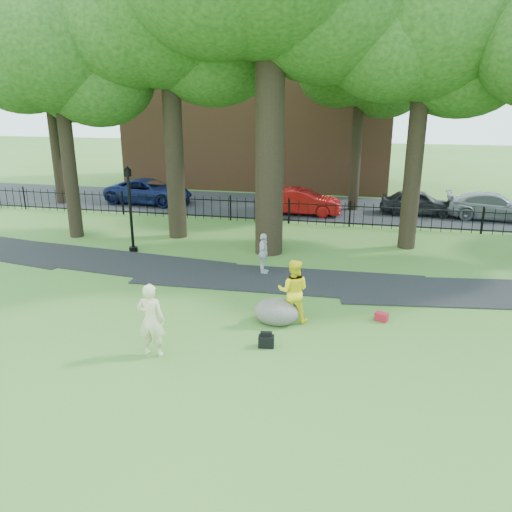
% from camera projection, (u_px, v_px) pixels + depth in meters
% --- Properties ---
extents(ground, '(120.00, 120.00, 0.00)m').
position_uv_depth(ground, '(219.00, 325.00, 13.82)').
color(ground, '#3F6824').
rests_on(ground, ground).
extents(footpath, '(36.07, 3.85, 0.03)m').
position_uv_depth(footpath, '(279.00, 280.00, 17.23)').
color(footpath, black).
rests_on(footpath, ground).
extents(street, '(80.00, 7.00, 0.02)m').
position_uv_depth(street, '(300.00, 207.00, 28.68)').
color(street, black).
rests_on(street, ground).
extents(iron_fence, '(44.00, 0.04, 1.20)m').
position_uv_depth(iron_fence, '(289.00, 212.00, 24.79)').
color(iron_fence, black).
rests_on(iron_fence, ground).
extents(brick_building, '(18.00, 8.00, 12.00)m').
position_uv_depth(brick_building, '(261.00, 98.00, 35.13)').
color(brick_building, brown).
rests_on(brick_building, ground).
extents(tree_row, '(26.82, 7.96, 12.42)m').
position_uv_depth(tree_row, '(291.00, 39.00, 19.04)').
color(tree_row, black).
rests_on(tree_row, ground).
extents(woman, '(0.70, 0.48, 1.86)m').
position_uv_depth(woman, '(151.00, 320.00, 11.98)').
color(woman, beige).
rests_on(woman, ground).
extents(man, '(0.91, 0.73, 1.81)m').
position_uv_depth(man, '(293.00, 291.00, 13.84)').
color(man, yellow).
rests_on(man, ground).
extents(pedestrian, '(0.41, 0.89, 1.48)m').
position_uv_depth(pedestrian, '(263.00, 254.00, 17.69)').
color(pedestrian, silver).
rests_on(pedestrian, ground).
extents(boulder, '(1.32, 1.01, 0.75)m').
position_uv_depth(boulder, '(276.00, 310.00, 13.91)').
color(boulder, '#6A6258').
rests_on(boulder, ground).
extents(lamppost, '(0.35, 0.35, 3.49)m').
position_uv_depth(lamppost, '(130.00, 211.00, 19.93)').
color(lamppost, black).
rests_on(lamppost, ground).
extents(backpack, '(0.43, 0.30, 0.30)m').
position_uv_depth(backpack, '(266.00, 341.00, 12.60)').
color(backpack, black).
rests_on(backpack, ground).
extents(red_bag, '(0.41, 0.33, 0.24)m').
position_uv_depth(red_bag, '(381.00, 317.00, 14.08)').
color(red_bag, maroon).
rests_on(red_bag, ground).
extents(red_sedan, '(4.22, 1.52, 1.39)m').
position_uv_depth(red_sedan, '(301.00, 202.00, 26.70)').
color(red_sedan, '#980C0B').
rests_on(red_sedan, ground).
extents(navy_van, '(5.33, 2.82, 1.43)m').
position_uv_depth(navy_van, '(149.00, 192.00, 29.46)').
color(navy_van, '#0D1641').
rests_on(navy_van, ground).
extents(grey_car, '(3.97, 1.68, 1.34)m').
position_uv_depth(grey_car, '(418.00, 202.00, 26.66)').
color(grey_car, black).
rests_on(grey_car, ground).
extents(silver_car, '(4.83, 2.30, 1.36)m').
position_uv_depth(silver_car, '(493.00, 206.00, 25.62)').
color(silver_car, gray).
rests_on(silver_car, ground).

